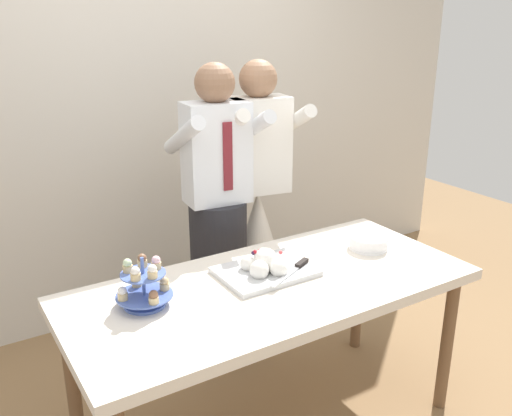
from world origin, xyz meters
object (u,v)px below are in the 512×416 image
Objects in this scene: cupcake_stand at (144,285)px; person_groom at (218,231)px; main_cake_tray at (265,267)px; person_bride at (258,244)px; dessert_table at (272,298)px; plate_stack at (368,242)px.

person_groom is (0.67, 0.63, -0.12)m from cupcake_stand.
main_cake_tray is at bearing -99.36° from person_groom.
person_bride reaches higher than main_cake_tray.
dessert_table is at bearing -104.05° from main_cake_tray.
person_bride reaches higher than dessert_table.
person_bride is (0.96, 0.67, -0.28)m from cupcake_stand.
person_bride is (0.40, 0.69, -0.23)m from main_cake_tray.
cupcake_stand is 1.16× the size of plate_stack.
main_cake_tray is (0.02, 0.08, 0.11)m from dessert_table.
main_cake_tray is 0.66m from person_groom.
plate_stack is at bearing 5.76° from dessert_table.
cupcake_stand is at bearing 177.82° from plate_stack.
plate_stack reaches higher than dessert_table.
main_cake_tray is at bearing 177.87° from plate_stack.
person_groom is at bearing 43.08° from cupcake_stand.
dessert_table is 9.06× the size of plate_stack.
main_cake_tray is 0.83m from person_bride.
person_bride is at bearing 105.84° from plate_stack.
dessert_table is at bearing -174.24° from plate_stack.
dessert_table is 4.27× the size of main_cake_tray.
cupcake_stand is 0.14× the size of person_groom.
cupcake_stand is 0.14× the size of person_bride.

